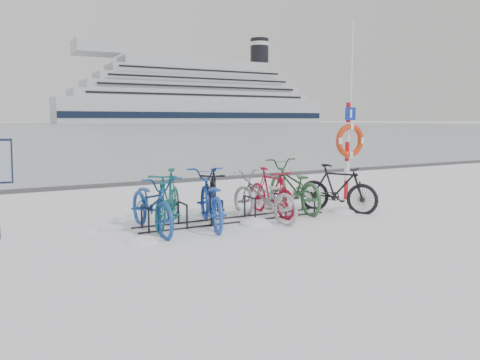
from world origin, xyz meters
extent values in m
plane|color=white|center=(0.00, 0.00, 0.00)|extent=(900.00, 900.00, 0.00)
cube|color=#9CA8B0|center=(0.00, 155.00, 0.01)|extent=(400.00, 298.00, 0.02)
cube|color=#3F3F42|center=(0.00, 5.90, 0.05)|extent=(400.00, 0.25, 0.10)
cylinder|color=black|center=(-1.80, -0.22, 0.22)|extent=(0.04, 0.04, 0.44)
cylinder|color=black|center=(-1.80, 0.22, 0.22)|extent=(0.04, 0.04, 0.44)
cylinder|color=black|center=(-1.80, 0.00, 0.44)|extent=(0.04, 0.44, 0.04)
cylinder|color=black|center=(-1.08, -0.22, 0.22)|extent=(0.04, 0.04, 0.44)
cylinder|color=black|center=(-1.08, 0.22, 0.22)|extent=(0.04, 0.04, 0.44)
cylinder|color=black|center=(-1.08, 0.00, 0.44)|extent=(0.04, 0.44, 0.04)
cylinder|color=black|center=(-0.36, -0.22, 0.22)|extent=(0.04, 0.04, 0.44)
cylinder|color=black|center=(-0.36, 0.22, 0.22)|extent=(0.04, 0.04, 0.44)
cylinder|color=black|center=(-0.36, 0.00, 0.44)|extent=(0.04, 0.44, 0.04)
cylinder|color=black|center=(0.36, -0.22, 0.22)|extent=(0.04, 0.04, 0.44)
cylinder|color=black|center=(0.36, 0.22, 0.22)|extent=(0.04, 0.04, 0.44)
cylinder|color=black|center=(0.36, 0.00, 0.44)|extent=(0.04, 0.44, 0.04)
cylinder|color=black|center=(1.08, -0.22, 0.22)|extent=(0.04, 0.04, 0.44)
cylinder|color=black|center=(1.08, 0.22, 0.22)|extent=(0.04, 0.04, 0.44)
cylinder|color=black|center=(1.08, 0.00, 0.44)|extent=(0.04, 0.44, 0.04)
cylinder|color=black|center=(1.80, -0.22, 0.22)|extent=(0.04, 0.04, 0.44)
cylinder|color=black|center=(1.80, 0.22, 0.22)|extent=(0.04, 0.04, 0.44)
cylinder|color=black|center=(1.80, 0.00, 0.44)|extent=(0.04, 0.44, 0.04)
cylinder|color=black|center=(0.00, -0.22, 0.02)|extent=(4.00, 0.03, 0.03)
cylinder|color=black|center=(0.00, 0.22, 0.02)|extent=(4.00, 0.03, 0.03)
cylinder|color=red|center=(3.64, 0.93, 0.24)|extent=(0.11, 0.11, 0.48)
cylinder|color=silver|center=(3.64, 0.93, 0.72)|extent=(0.11, 0.11, 0.48)
cylinder|color=red|center=(3.64, 0.93, 1.20)|extent=(0.11, 0.11, 0.48)
cylinder|color=silver|center=(3.64, 0.93, 1.68)|extent=(0.11, 0.11, 0.48)
cylinder|color=red|center=(3.64, 0.93, 2.16)|extent=(0.11, 0.11, 0.48)
torus|color=red|center=(3.64, 0.84, 1.47)|extent=(0.84, 0.14, 0.84)
cube|color=#0E239A|center=(3.64, 0.85, 2.13)|extent=(0.31, 0.03, 0.31)
cylinder|color=silver|center=(3.75, 0.98, 2.19)|extent=(0.04, 0.04, 4.37)
cube|color=silver|center=(95.20, 230.86, 6.28)|extent=(146.43, 27.19, 12.55)
cube|color=black|center=(95.20, 217.21, 4.18)|extent=(146.43, 0.30, 3.14)
cube|color=black|center=(95.20, 244.51, 4.18)|extent=(146.43, 0.30, 3.14)
cube|color=silver|center=(95.20, 230.86, 14.64)|extent=(130.74, 25.10, 4.18)
cube|color=silver|center=(95.20, 230.86, 23.01)|extent=(105.64, 21.96, 4.18)
cube|color=silver|center=(95.20, 230.86, 31.38)|extent=(80.54, 18.83, 4.18)
cube|color=silver|center=(42.90, 230.86, 36.61)|extent=(20.92, 20.92, 6.28)
cylinder|color=black|center=(134.94, 230.86, 40.79)|extent=(10.46, 10.46, 14.64)
cube|color=black|center=(95.20, 218.10, 18.83)|extent=(115.05, 0.20, 12.55)
imported|color=navy|center=(-1.68, -0.06, 0.53)|extent=(0.79, 2.05, 1.06)
imported|color=#115953|center=(-1.29, 0.21, 0.55)|extent=(1.42, 1.82, 1.10)
imported|color=#1D46AA|center=(-0.57, -0.12, 0.54)|extent=(1.19, 2.18, 1.08)
imported|color=black|center=(-0.30, 0.33, 0.52)|extent=(1.23, 1.76, 1.04)
imported|color=#9C9EA4|center=(0.56, -0.18, 0.50)|extent=(1.00, 2.00, 1.00)
imported|color=maroon|center=(0.96, 0.17, 0.51)|extent=(0.54, 1.72, 1.02)
imported|color=#2F5D34|center=(1.66, 0.39, 0.57)|extent=(0.93, 2.23, 1.14)
imported|color=black|center=(2.43, -0.21, 0.53)|extent=(1.35, 1.78, 1.07)
ellipsoid|color=white|center=(2.46, -0.35, 0.00)|extent=(0.55, 0.55, 0.19)
ellipsoid|color=white|center=(0.23, -0.46, 0.00)|extent=(0.64, 0.64, 0.22)
ellipsoid|color=white|center=(-2.71, 0.36, 0.00)|extent=(0.35, 0.35, 0.12)
ellipsoid|color=white|center=(1.38, 0.53, 0.00)|extent=(0.55, 0.55, 0.19)
ellipsoid|color=white|center=(-2.08, -0.74, 0.00)|extent=(0.55, 0.55, 0.19)
ellipsoid|color=white|center=(0.34, 0.56, 0.00)|extent=(0.34, 0.34, 0.12)
camera|label=1|loc=(-4.14, -8.08, 1.99)|focal=35.00mm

